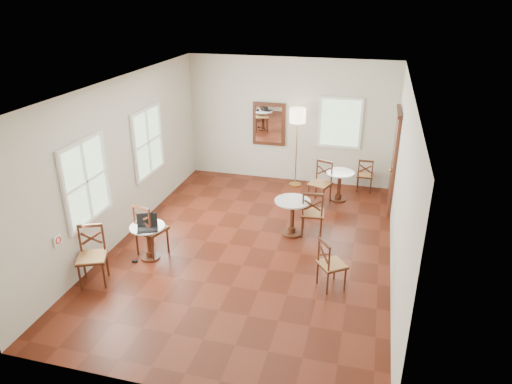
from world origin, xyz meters
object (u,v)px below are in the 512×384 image
cafe_table_back (339,183)px  laptop (147,225)px  cafe_table_near (148,238)px  chair_back_a (365,175)px  power_adapter (135,261)px  navy_mug (139,222)px  mouse (155,227)px  chair_near_b (92,256)px  water_glass (145,224)px  chair_near_a (150,229)px  cafe_table_mid (292,213)px  chair_mid_a (312,213)px  floor_lamp (297,121)px  chair_mid_b (331,264)px  chair_back_b (321,183)px

cafe_table_back → laptop: (-2.96, -3.44, 0.28)m
cafe_table_near → chair_back_a: (3.55, 4.04, 0.01)m
chair_back_a → power_adapter: chair_back_a is taller
navy_mug → cafe_table_back: bearing=46.1°
mouse → chair_near_b: bearing=-109.0°
chair_near_b → water_glass: (0.51, 0.86, 0.20)m
chair_near_b → power_adapter: bearing=40.4°
cafe_table_near → chair_near_a: 0.18m
laptop → power_adapter: 0.74m
water_glass → power_adapter: (-0.18, -0.17, -0.67)m
cafe_table_back → cafe_table_near: bearing=-131.8°
cafe_table_back → chair_back_a: 0.86m
cafe_table_mid → chair_near_a: bearing=-149.3°
chair_mid_a → navy_mug: size_ratio=9.47×
chair_back_a → cafe_table_back: bearing=52.2°
mouse → cafe_table_near: bearing=-170.7°
chair_mid_a → mouse: 2.99m
chair_near_a → power_adapter: bearing=81.2°
chair_near_b → floor_lamp: bearing=39.6°
chair_mid_b → chair_back_a: size_ratio=1.04×
floor_lamp → laptop: floor_lamp is taller
chair_mid_a → chair_back_b: bearing=-93.9°
floor_lamp → navy_mug: floor_lamp is taller
laptop → power_adapter: laptop is taller
floor_lamp → power_adapter: 4.94m
cafe_table_back → chair_back_a: chair_back_a is taller
chair_mid_b → mouse: size_ratio=8.65×
chair_back_b → navy_mug: bearing=-113.1°
chair_mid_a → chair_back_b: size_ratio=0.99×
chair_back_b → mouse: bearing=-108.9°
chair_back_b → laptop: 4.11m
mouse → power_adapter: (-0.36, -0.17, -0.65)m
cafe_table_mid → mouse: bearing=-144.1°
cafe_table_back → laptop: 4.55m
floor_lamp → chair_mid_a: bearing=-72.5°
cafe_table_near → water_glass: 0.29m
water_glass → chair_back_b: bearing=49.9°
mouse → chair_back_a: bearing=69.8°
cafe_table_mid → chair_near_a: size_ratio=0.71×
cafe_table_near → chair_mid_b: chair_mid_b is taller
chair_near_b → mouse: (0.69, 0.87, 0.18)m
cafe_table_mid → chair_near_a: 2.69m
chair_mid_b → power_adapter: (-3.40, -0.14, -0.41)m
laptop → chair_near_a: bearing=84.3°
cafe_table_mid → chair_back_a: chair_back_a is taller
water_glass → cafe_table_near: bearing=55.4°
cafe_table_mid → chair_mid_a: 0.39m
cafe_table_back → laptop: laptop is taller
mouse → cafe_table_back: bearing=69.5°
cafe_table_near → floor_lamp: (1.91, 3.97, 1.21)m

